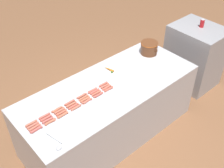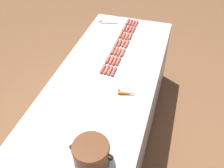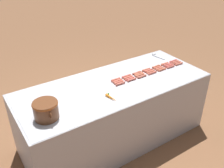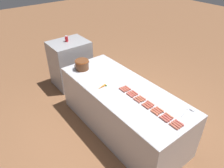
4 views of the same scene
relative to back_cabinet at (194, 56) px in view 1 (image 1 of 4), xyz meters
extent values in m
plane|color=brown|center=(-0.02, -1.81, -0.51)|extent=(20.00, 20.00, 0.00)
cube|color=#BCBCC1|center=(-0.02, -1.81, -0.09)|extent=(0.96, 2.36, 0.84)
cube|color=silver|center=(-0.02, -1.81, 0.33)|extent=(0.94, 2.31, 0.00)
cube|color=#A0A0A4|center=(0.00, 0.00, 0.00)|extent=(0.80, 0.65, 1.01)
cylinder|color=#C76750|center=(-0.08, -2.85, 0.35)|extent=(0.03, 0.11, 0.03)
sphere|color=#C76750|center=(-0.08, -2.90, 0.35)|extent=(0.03, 0.03, 0.03)
sphere|color=#C76750|center=(-0.08, -2.79, 0.35)|extent=(0.03, 0.03, 0.03)
cylinder|color=#C15C4E|center=(-0.08, -2.69, 0.35)|extent=(0.03, 0.11, 0.03)
sphere|color=#C15C4E|center=(-0.08, -2.74, 0.35)|extent=(0.03, 0.03, 0.03)
sphere|color=#C15C4E|center=(-0.09, -2.63, 0.35)|extent=(0.03, 0.03, 0.03)
cylinder|color=#CE674B|center=(-0.08, -2.53, 0.35)|extent=(0.03, 0.11, 0.03)
sphere|color=#CE674B|center=(-0.08, -2.59, 0.35)|extent=(0.03, 0.03, 0.03)
sphere|color=#CE674B|center=(-0.08, -2.47, 0.35)|extent=(0.03, 0.03, 0.03)
cylinder|color=#C95E4C|center=(-0.08, -2.36, 0.35)|extent=(0.03, 0.11, 0.03)
sphere|color=#C95E4C|center=(-0.08, -2.42, 0.35)|extent=(0.03, 0.03, 0.03)
sphere|color=#C95E4C|center=(-0.08, -2.31, 0.35)|extent=(0.03, 0.03, 0.03)
cylinder|color=#C1614E|center=(-0.08, -2.19, 0.35)|extent=(0.03, 0.11, 0.03)
sphere|color=#C1614E|center=(-0.09, -2.25, 0.35)|extent=(0.03, 0.03, 0.03)
sphere|color=#C1614E|center=(-0.08, -2.13, 0.35)|extent=(0.03, 0.03, 0.03)
cylinder|color=#C45E50|center=(-0.08, -2.03, 0.35)|extent=(0.03, 0.11, 0.03)
sphere|color=#C45E50|center=(-0.08, -2.09, 0.35)|extent=(0.03, 0.03, 0.03)
sphere|color=#C45E50|center=(-0.08, -1.98, 0.35)|extent=(0.03, 0.03, 0.03)
cylinder|color=#C35F4E|center=(-0.08, -1.86, 0.35)|extent=(0.03, 0.11, 0.03)
sphere|color=#C35F4E|center=(-0.08, -1.92, 0.35)|extent=(0.03, 0.03, 0.03)
sphere|color=#C35F4E|center=(-0.08, -1.81, 0.35)|extent=(0.03, 0.03, 0.03)
cylinder|color=#BF6350|center=(-0.04, -2.85, 0.35)|extent=(0.03, 0.11, 0.03)
sphere|color=#BF6350|center=(-0.04, -2.91, 0.35)|extent=(0.03, 0.03, 0.03)
sphere|color=#BF6350|center=(-0.05, -2.79, 0.35)|extent=(0.03, 0.03, 0.03)
cylinder|color=#CC5B4E|center=(-0.05, -2.69, 0.35)|extent=(0.03, 0.11, 0.03)
sphere|color=#CC5B4E|center=(-0.05, -2.75, 0.35)|extent=(0.03, 0.03, 0.03)
sphere|color=#CC5B4E|center=(-0.05, -2.63, 0.35)|extent=(0.03, 0.03, 0.03)
cylinder|color=#C3674F|center=(-0.05, -2.52, 0.35)|extent=(0.03, 0.11, 0.03)
sphere|color=#C3674F|center=(-0.04, -2.58, 0.35)|extent=(0.03, 0.03, 0.03)
sphere|color=#C3674F|center=(-0.05, -2.46, 0.35)|extent=(0.03, 0.03, 0.03)
cylinder|color=#C36249|center=(-0.04, -2.37, 0.35)|extent=(0.03, 0.11, 0.03)
sphere|color=#C36249|center=(-0.04, -2.42, 0.35)|extent=(0.03, 0.03, 0.03)
sphere|color=#C36249|center=(-0.05, -2.31, 0.35)|extent=(0.03, 0.03, 0.03)
cylinder|color=#C0664A|center=(-0.04, -2.19, 0.35)|extent=(0.03, 0.11, 0.03)
sphere|color=#C0664A|center=(-0.04, -2.25, 0.35)|extent=(0.03, 0.03, 0.03)
sphere|color=#C0664A|center=(-0.04, -2.14, 0.35)|extent=(0.03, 0.03, 0.03)
cylinder|color=#CE5A4E|center=(-0.05, -2.03, 0.35)|extent=(0.03, 0.11, 0.03)
sphere|color=#CE5A4E|center=(-0.04, -2.08, 0.35)|extent=(0.03, 0.03, 0.03)
sphere|color=#CE5A4E|center=(-0.05, -1.97, 0.35)|extent=(0.03, 0.03, 0.03)
cylinder|color=#C6634E|center=(-0.04, -1.87, 0.35)|extent=(0.03, 0.11, 0.03)
sphere|color=#C6634E|center=(-0.04, -1.92, 0.35)|extent=(0.03, 0.03, 0.03)
sphere|color=#C6634E|center=(-0.05, -1.81, 0.35)|extent=(0.03, 0.03, 0.03)
cylinder|color=#C86650|center=(-0.01, -2.85, 0.35)|extent=(0.03, 0.11, 0.03)
sphere|color=#C86650|center=(-0.01, -2.90, 0.35)|extent=(0.03, 0.03, 0.03)
sphere|color=#C86650|center=(-0.01, -2.79, 0.35)|extent=(0.03, 0.03, 0.03)
cylinder|color=#C15A51|center=(-0.01, -2.69, 0.35)|extent=(0.04, 0.11, 0.03)
sphere|color=#C15A51|center=(0.00, -2.75, 0.35)|extent=(0.03, 0.03, 0.03)
sphere|color=#C15A51|center=(-0.01, -2.64, 0.35)|extent=(0.03, 0.03, 0.03)
cylinder|color=#CC5E47|center=(-0.01, -2.52, 0.35)|extent=(0.03, 0.11, 0.03)
sphere|color=#CC5E47|center=(-0.01, -2.58, 0.35)|extent=(0.03, 0.03, 0.03)
sphere|color=#CC5E47|center=(-0.01, -2.47, 0.35)|extent=(0.03, 0.03, 0.03)
cylinder|color=#CD5C4C|center=(-0.01, -2.36, 0.35)|extent=(0.03, 0.11, 0.03)
sphere|color=#CD5C4C|center=(-0.01, -2.42, 0.35)|extent=(0.03, 0.03, 0.03)
sphere|color=#CD5C4C|center=(-0.01, -2.31, 0.35)|extent=(0.03, 0.03, 0.03)
cylinder|color=#C26649|center=(-0.01, -2.20, 0.35)|extent=(0.03, 0.11, 0.03)
sphere|color=#C26649|center=(-0.01, -2.25, 0.35)|extent=(0.03, 0.03, 0.03)
sphere|color=#C26649|center=(-0.01, -2.14, 0.35)|extent=(0.03, 0.03, 0.03)
cylinder|color=#C9634C|center=(-0.01, -2.03, 0.35)|extent=(0.03, 0.11, 0.03)
sphere|color=#C9634C|center=(-0.01, -2.09, 0.35)|extent=(0.03, 0.03, 0.03)
sphere|color=#C9634C|center=(-0.01, -1.97, 0.35)|extent=(0.03, 0.03, 0.03)
cylinder|color=#CC6450|center=(-0.01, -1.87, 0.35)|extent=(0.03, 0.11, 0.03)
sphere|color=#CC6450|center=(-0.01, -1.93, 0.35)|extent=(0.03, 0.03, 0.03)
sphere|color=#CC6450|center=(-0.01, -1.81, 0.35)|extent=(0.03, 0.03, 0.03)
cylinder|color=#C75950|center=(0.03, -2.85, 0.35)|extent=(0.04, 0.11, 0.03)
sphere|color=#C75950|center=(0.02, -2.91, 0.35)|extent=(0.03, 0.03, 0.03)
sphere|color=#C75950|center=(0.03, -2.79, 0.35)|extent=(0.03, 0.03, 0.03)
cylinder|color=#C36448|center=(0.03, -2.69, 0.35)|extent=(0.04, 0.11, 0.03)
sphere|color=#C36448|center=(0.03, -2.74, 0.35)|extent=(0.03, 0.03, 0.03)
sphere|color=#C36448|center=(0.03, -2.63, 0.35)|extent=(0.03, 0.03, 0.03)
cylinder|color=#C6674B|center=(0.03, -2.53, 0.35)|extent=(0.03, 0.11, 0.03)
sphere|color=#C6674B|center=(0.03, -2.59, 0.35)|extent=(0.03, 0.03, 0.03)
sphere|color=#C6674B|center=(0.03, -2.47, 0.35)|extent=(0.03, 0.03, 0.03)
cylinder|color=#C2664F|center=(0.03, -2.35, 0.35)|extent=(0.03, 0.11, 0.03)
sphere|color=#C2664F|center=(0.03, -2.41, 0.35)|extent=(0.03, 0.03, 0.03)
sphere|color=#C2664F|center=(0.03, -2.30, 0.35)|extent=(0.03, 0.03, 0.03)
cylinder|color=#C7634F|center=(0.03, -2.20, 0.35)|extent=(0.04, 0.11, 0.03)
sphere|color=#C7634F|center=(0.02, -2.25, 0.35)|extent=(0.03, 0.03, 0.03)
sphere|color=#C7634F|center=(0.03, -2.14, 0.35)|extent=(0.03, 0.03, 0.03)
cylinder|color=#CA594C|center=(0.03, -2.03, 0.35)|extent=(0.03, 0.11, 0.03)
sphere|color=#CA594C|center=(0.03, -2.09, 0.35)|extent=(0.03, 0.03, 0.03)
sphere|color=#CA594C|center=(0.03, -1.98, 0.35)|extent=(0.03, 0.03, 0.03)
cylinder|color=#C75A47|center=(0.03, -1.87, 0.35)|extent=(0.03, 0.11, 0.03)
sphere|color=#C75A47|center=(0.03, -1.93, 0.35)|extent=(0.03, 0.03, 0.03)
sphere|color=#C75A47|center=(0.03, -1.82, 0.35)|extent=(0.03, 0.03, 0.03)
cylinder|color=brown|center=(-0.21, -0.90, 0.42)|extent=(0.24, 0.24, 0.18)
torus|color=#9E4A1B|center=(-0.21, -0.90, 0.50)|extent=(0.25, 0.25, 0.03)
torus|color=brown|center=(-0.33, -0.90, 0.44)|extent=(0.07, 0.02, 0.07)
torus|color=brown|center=(-0.09, -0.90, 0.44)|extent=(0.07, 0.02, 0.07)
cylinder|color=#B7B7BC|center=(0.25, -2.77, 0.34)|extent=(0.22, 0.06, 0.01)
ellipsoid|color=#B7B7BC|center=(0.37, -2.80, 0.34)|extent=(0.06, 0.08, 0.02)
cone|color=orange|center=(-0.29, -1.60, 0.35)|extent=(0.17, 0.06, 0.03)
sphere|color=#387F2D|center=(-0.20, -1.62, 0.35)|extent=(0.02, 0.02, 0.02)
cylinder|color=red|center=(-0.01, 0.04, 0.57)|extent=(0.07, 0.07, 0.12)
cylinder|color=silver|center=(-0.01, 0.04, 0.63)|extent=(0.06, 0.06, 0.00)
camera|label=1|loc=(1.97, -3.53, 2.48)|focal=44.32mm
camera|label=2|loc=(-0.61, -0.04, 1.86)|focal=41.09mm
camera|label=3|loc=(-2.18, -0.37, 1.84)|focal=40.23mm
camera|label=4|loc=(-1.82, -3.85, 2.20)|focal=33.66mm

